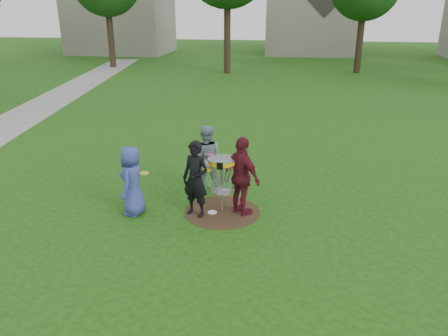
# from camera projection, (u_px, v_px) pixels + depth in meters

# --- Properties ---
(ground) EXTENTS (100.00, 100.00, 0.00)m
(ground) POSITION_uv_depth(u_px,v_px,m) (222.00, 212.00, 10.36)
(ground) COLOR #19470F
(ground) RESTS_ON ground
(dirt_patch) EXTENTS (1.80, 1.80, 0.01)m
(dirt_patch) POSITION_uv_depth(u_px,v_px,m) (222.00, 212.00, 10.36)
(dirt_patch) COLOR #47331E
(dirt_patch) RESTS_ON ground
(concrete_path) EXTENTS (7.75, 39.92, 0.02)m
(concrete_path) POSITION_uv_depth(u_px,v_px,m) (25.00, 115.00, 19.15)
(concrete_path) COLOR #9E9E99
(concrete_path) RESTS_ON ground
(player_blue) EXTENTS (0.56, 0.83, 1.65)m
(player_blue) POSITION_uv_depth(u_px,v_px,m) (132.00, 181.00, 10.00)
(player_blue) COLOR #354091
(player_blue) RESTS_ON ground
(player_black) EXTENTS (0.77, 0.64, 1.79)m
(player_black) POSITION_uv_depth(u_px,v_px,m) (196.00, 179.00, 9.90)
(player_black) COLOR black
(player_black) RESTS_ON ground
(player_grey) EXTENTS (0.93, 0.77, 1.77)m
(player_grey) POSITION_uv_depth(u_px,v_px,m) (206.00, 158.00, 11.29)
(player_grey) COLOR gray
(player_grey) RESTS_ON ground
(player_maroon) EXTENTS (1.12, 1.07, 1.87)m
(player_maroon) POSITION_uv_depth(u_px,v_px,m) (242.00, 177.00, 9.95)
(player_maroon) COLOR maroon
(player_maroon) RESTS_ON ground
(disc_on_grass) EXTENTS (0.22, 0.22, 0.02)m
(disc_on_grass) POSITION_uv_depth(u_px,v_px,m) (212.00, 212.00, 10.30)
(disc_on_grass) COLOR white
(disc_on_grass) RESTS_ON ground
(disc_golf_basket) EXTENTS (0.66, 0.67, 1.38)m
(disc_golf_basket) POSITION_uv_depth(u_px,v_px,m) (222.00, 172.00, 9.99)
(disc_golf_basket) COLOR #9EA0A5
(disc_golf_basket) RESTS_ON ground
(held_discs) EXTENTS (2.16, 1.54, 0.15)m
(held_discs) POSITION_uv_depth(u_px,v_px,m) (198.00, 166.00, 10.18)
(held_discs) COLOR gold
(held_discs) RESTS_ON ground
(house_row) EXTENTS (44.50, 10.65, 11.62)m
(house_row) POSITION_uv_depth(u_px,v_px,m) (332.00, 8.00, 38.76)
(house_row) COLOR gray
(house_row) RESTS_ON ground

